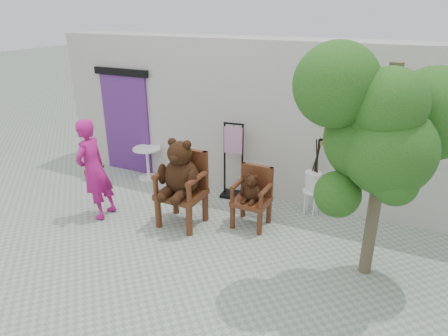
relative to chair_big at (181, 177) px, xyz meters
name	(u,v)px	position (x,y,z in m)	size (l,w,h in m)	color
ground_plane	(183,261)	(0.60, -0.99, -0.88)	(60.00, 60.00, 0.00)	#949F8E
back_wall	(261,116)	(0.60, 2.11, 0.62)	(9.00, 1.00, 3.00)	beige
doorway	(126,121)	(-2.40, 1.58, 0.28)	(1.40, 0.11, 2.33)	#572775
chair_big	(181,177)	(0.00, 0.00, 0.00)	(0.74, 0.81, 1.55)	#431E0E
chair_small	(253,193)	(1.10, 0.49, -0.28)	(0.59, 0.54, 1.04)	#431E0E
person	(94,170)	(-1.54, -0.41, 0.01)	(0.65, 0.42, 1.77)	#B21673
cafe_table	(147,160)	(-1.72, 1.36, -0.44)	(0.60, 0.60, 0.70)	white
display_stand	(233,169)	(0.34, 1.35, -0.30)	(0.49, 0.40, 1.51)	black
stool_bucket	(313,181)	(1.92, 1.33, -0.24)	(0.32, 0.32, 1.45)	white
tree	(385,126)	(3.06, -0.30, 1.35)	(2.14, 1.78, 3.20)	#463C2A
potted_plant	(94,170)	(-2.80, 0.82, -0.69)	(0.35, 0.30, 0.39)	#163E11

